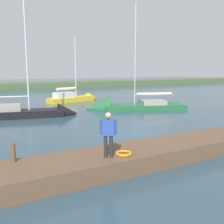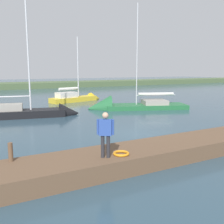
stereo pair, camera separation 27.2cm
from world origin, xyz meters
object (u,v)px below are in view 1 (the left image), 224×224
life_ring_buoy (124,153)px  sailboat_far_left (34,114)px  mooring_post_near (13,153)px  sailboat_mid_channel (76,99)px  sailboat_behind_pier (123,107)px  person_on_dock (108,131)px

life_ring_buoy → sailboat_far_left: bearing=-88.6°
mooring_post_near → sailboat_mid_channel: bearing=-116.7°
mooring_post_near → life_ring_buoy: size_ratio=1.07×
sailboat_far_left → sailboat_behind_pier: bearing=12.3°
mooring_post_near → life_ring_buoy: 4.21m
sailboat_behind_pier → sailboat_far_left: bearing=21.9°
sailboat_behind_pier → person_on_dock: (9.46, 14.37, 1.59)m
life_ring_buoy → sailboat_mid_channel: 24.01m
person_on_dock → sailboat_far_left: bearing=-149.2°
person_on_dock → sailboat_behind_pier: bearing=178.9°
life_ring_buoy → sailboat_behind_pier: size_ratio=0.06×
life_ring_buoy → person_on_dock: person_on_dock is taller
mooring_post_near → person_on_dock: 3.60m
sailboat_mid_channel → life_ring_buoy: bearing=-121.5°
life_ring_buoy → sailboat_behind_pier: sailboat_behind_pier is taller
sailboat_behind_pier → life_ring_buoy: bearing=79.7°
sailboat_behind_pier → person_on_dock: sailboat_behind_pier is taller
life_ring_buoy → person_on_dock: 1.22m
mooring_post_near → sailboat_mid_channel: 24.31m
life_ring_buoy → sailboat_far_left: size_ratio=0.06×
sailboat_behind_pier → mooring_post_near: bearing=66.8°
sailboat_behind_pier → sailboat_mid_channel: (1.81, -8.62, 0.13)m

